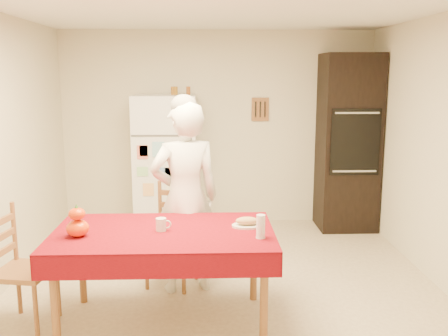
{
  "coord_description": "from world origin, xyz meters",
  "views": [
    {
      "loc": [
        -0.15,
        -4.22,
        1.95
      ],
      "look_at": [
        0.01,
        0.2,
        1.12
      ],
      "focal_mm": 40.0,
      "sensor_mm": 36.0,
      "label": 1
    }
  ],
  "objects_px": {
    "coffee_mug": "(161,224)",
    "chair_far": "(174,230)",
    "oven_cabinet": "(348,143)",
    "wine_glass": "(261,226)",
    "chair_left": "(16,264)",
    "seated_woman": "(185,198)",
    "refrigerator": "(166,164)",
    "bread_plate": "(247,226)",
    "dining_table": "(164,239)",
    "pumpkin_lower": "(78,228)"
  },
  "relations": [
    {
      "from": "coffee_mug",
      "to": "chair_far",
      "type": "bearing_deg",
      "value": 86.95
    },
    {
      "from": "oven_cabinet",
      "to": "wine_glass",
      "type": "relative_size",
      "value": 12.5
    },
    {
      "from": "chair_left",
      "to": "wine_glass",
      "type": "relative_size",
      "value": 5.4
    },
    {
      "from": "seated_woman",
      "to": "wine_glass",
      "type": "height_order",
      "value": "seated_woman"
    },
    {
      "from": "chair_far",
      "to": "wine_glass",
      "type": "xyz_separation_m",
      "value": [
        0.71,
        -0.99,
        0.34
      ]
    },
    {
      "from": "refrigerator",
      "to": "wine_glass",
      "type": "relative_size",
      "value": 9.66
    },
    {
      "from": "chair_far",
      "to": "bread_plate",
      "type": "bearing_deg",
      "value": -31.12
    },
    {
      "from": "seated_woman",
      "to": "chair_far",
      "type": "bearing_deg",
      "value": -70.02
    },
    {
      "from": "bread_plate",
      "to": "wine_glass",
      "type": "bearing_deg",
      "value": -74.09
    },
    {
      "from": "chair_far",
      "to": "coffee_mug",
      "type": "distance_m",
      "value": 0.85
    },
    {
      "from": "refrigerator",
      "to": "chair_far",
      "type": "distance_m",
      "value": 1.65
    },
    {
      "from": "oven_cabinet",
      "to": "chair_far",
      "type": "bearing_deg",
      "value": -141.7
    },
    {
      "from": "seated_woman",
      "to": "dining_table",
      "type": "bearing_deg",
      "value": 62.68
    },
    {
      "from": "coffee_mug",
      "to": "bread_plate",
      "type": "relative_size",
      "value": 0.42
    },
    {
      "from": "chair_far",
      "to": "bread_plate",
      "type": "relative_size",
      "value": 3.96
    },
    {
      "from": "oven_cabinet",
      "to": "dining_table",
      "type": "distance_m",
      "value": 3.26
    },
    {
      "from": "oven_cabinet",
      "to": "chair_left",
      "type": "bearing_deg",
      "value": -143.09
    },
    {
      "from": "chair_far",
      "to": "chair_left",
      "type": "relative_size",
      "value": 1.0
    },
    {
      "from": "chair_left",
      "to": "bread_plate",
      "type": "bearing_deg",
      "value": -77.96
    },
    {
      "from": "dining_table",
      "to": "seated_woman",
      "type": "distance_m",
      "value": 0.67
    },
    {
      "from": "oven_cabinet",
      "to": "dining_table",
      "type": "relative_size",
      "value": 1.29
    },
    {
      "from": "wine_glass",
      "to": "oven_cabinet",
      "type": "bearing_deg",
      "value": 62.39
    },
    {
      "from": "pumpkin_lower",
      "to": "coffee_mug",
      "type": "bearing_deg",
      "value": 10.51
    },
    {
      "from": "refrigerator",
      "to": "pumpkin_lower",
      "type": "xyz_separation_m",
      "value": [
        -0.46,
        -2.51,
        -0.02
      ]
    },
    {
      "from": "coffee_mug",
      "to": "wine_glass",
      "type": "height_order",
      "value": "wine_glass"
    },
    {
      "from": "seated_woman",
      "to": "wine_glass",
      "type": "bearing_deg",
      "value": 111.07
    },
    {
      "from": "oven_cabinet",
      "to": "chair_left",
      "type": "distance_m",
      "value": 4.11
    },
    {
      "from": "refrigerator",
      "to": "chair_far",
      "type": "xyz_separation_m",
      "value": [
        0.19,
        -1.6,
        -0.34
      ]
    },
    {
      "from": "oven_cabinet",
      "to": "coffee_mug",
      "type": "relative_size",
      "value": 22.0
    },
    {
      "from": "chair_left",
      "to": "pumpkin_lower",
      "type": "relative_size",
      "value": 5.62
    },
    {
      "from": "chair_far",
      "to": "pumpkin_lower",
      "type": "relative_size",
      "value": 5.62
    },
    {
      "from": "refrigerator",
      "to": "dining_table",
      "type": "relative_size",
      "value": 1.0
    },
    {
      "from": "seated_woman",
      "to": "wine_glass",
      "type": "xyz_separation_m",
      "value": [
        0.59,
        -0.82,
        -0.01
      ]
    },
    {
      "from": "refrigerator",
      "to": "wine_glass",
      "type": "bearing_deg",
      "value": -70.95
    },
    {
      "from": "chair_left",
      "to": "coffee_mug",
      "type": "bearing_deg",
      "value": -80.4
    },
    {
      "from": "oven_cabinet",
      "to": "coffee_mug",
      "type": "xyz_separation_m",
      "value": [
        -2.13,
        -2.45,
        -0.29
      ]
    },
    {
      "from": "chair_left",
      "to": "pumpkin_lower",
      "type": "bearing_deg",
      "value": -92.77
    },
    {
      "from": "oven_cabinet",
      "to": "dining_table",
      "type": "height_order",
      "value": "oven_cabinet"
    },
    {
      "from": "refrigerator",
      "to": "chair_far",
      "type": "bearing_deg",
      "value": -83.22
    },
    {
      "from": "chair_left",
      "to": "seated_woman",
      "type": "distance_m",
      "value": 1.47
    },
    {
      "from": "wine_glass",
      "to": "bread_plate",
      "type": "height_order",
      "value": "wine_glass"
    },
    {
      "from": "oven_cabinet",
      "to": "wine_glass",
      "type": "xyz_separation_m",
      "value": [
        -1.38,
        -2.64,
        -0.25
      ]
    },
    {
      "from": "chair_far",
      "to": "coffee_mug",
      "type": "bearing_deg",
      "value": -75.27
    },
    {
      "from": "pumpkin_lower",
      "to": "bread_plate",
      "type": "distance_m",
      "value": 1.29
    },
    {
      "from": "dining_table",
      "to": "refrigerator",
      "type": "bearing_deg",
      "value": 93.95
    },
    {
      "from": "refrigerator",
      "to": "chair_left",
      "type": "bearing_deg",
      "value": -112.13
    },
    {
      "from": "oven_cabinet",
      "to": "pumpkin_lower",
      "type": "xyz_separation_m",
      "value": [
        -2.74,
        -2.56,
        -0.28
      ]
    },
    {
      "from": "dining_table",
      "to": "bread_plate",
      "type": "bearing_deg",
      "value": 6.92
    },
    {
      "from": "coffee_mug",
      "to": "pumpkin_lower",
      "type": "bearing_deg",
      "value": -169.49
    },
    {
      "from": "chair_left",
      "to": "coffee_mug",
      "type": "xyz_separation_m",
      "value": [
        1.12,
        -0.0,
        0.3
      ]
    }
  ]
}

